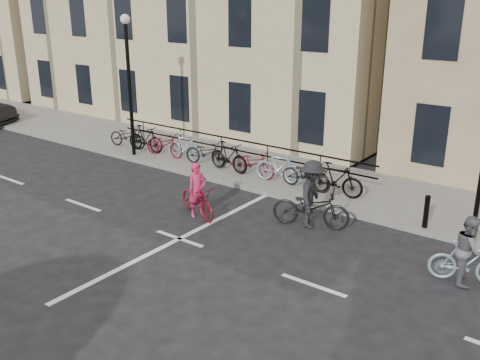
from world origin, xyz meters
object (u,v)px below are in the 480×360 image
Objects in this scene: cyclist_grey at (468,256)px; lamp_post at (128,68)px; cyclist_pink at (198,198)px; cyclist_dark at (311,201)px.

lamp_post is at bearing 60.91° from cyclist_grey.
cyclist_pink is 1.12× the size of cyclist_grey.
cyclist_grey is (7.27, 0.66, 0.09)m from cyclist_pink.
lamp_post reaches higher than cyclist_dark.
cyclist_pink reaches higher than cyclist_grey.
cyclist_dark is (2.99, 1.28, 0.19)m from cyclist_pink.
cyclist_pink is 0.84× the size of cyclist_dark.
cyclist_grey is (13.12, -2.25, -2.85)m from lamp_post.
lamp_post is at bearing 83.91° from cyclist_pink.
cyclist_dark reaches higher than cyclist_pink.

